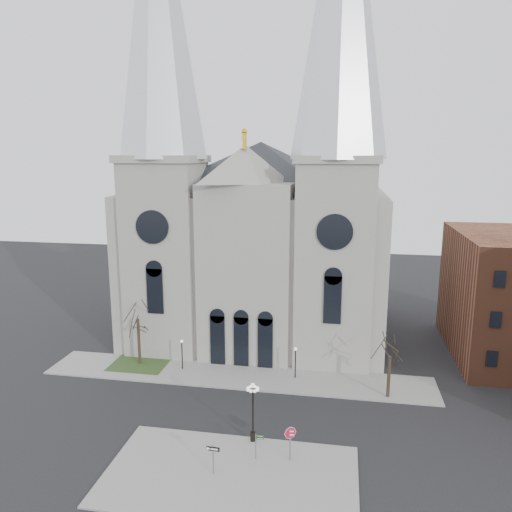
% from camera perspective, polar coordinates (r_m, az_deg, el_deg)
% --- Properties ---
extents(ground, '(160.00, 160.00, 0.00)m').
position_cam_1_polar(ground, '(43.61, -5.47, -19.61)').
color(ground, black).
rests_on(ground, ground).
extents(sidewalk_near, '(18.00, 10.00, 0.14)m').
position_cam_1_polar(sidewalk_near, '(38.89, -2.96, -23.76)').
color(sidewalk_near, gray).
rests_on(sidewalk_near, ground).
extents(sidewalk_far, '(40.00, 6.00, 0.14)m').
position_cam_1_polar(sidewalk_far, '(52.99, -2.22, -13.51)').
color(sidewalk_far, gray).
rests_on(sidewalk_far, ground).
extents(grass_patch, '(6.00, 5.00, 0.18)m').
position_cam_1_polar(grass_patch, '(57.01, -13.11, -11.92)').
color(grass_patch, '#344E21').
rests_on(grass_patch, ground).
extents(cathedral, '(33.00, 26.66, 54.00)m').
position_cam_1_polar(cathedral, '(59.75, 0.07, 7.70)').
color(cathedral, '#9B9890').
rests_on(cathedral, ground).
extents(tree_left, '(3.20, 3.20, 7.50)m').
position_cam_1_polar(tree_left, '(55.08, -13.37, -6.67)').
color(tree_left, black).
rests_on(tree_left, ground).
extents(tree_right, '(3.20, 3.20, 6.00)m').
position_cam_1_polar(tree_right, '(48.59, 15.08, -10.68)').
color(tree_right, black).
rests_on(tree_right, ground).
extents(ped_lamp_left, '(0.32, 0.32, 3.26)m').
position_cam_1_polar(ped_lamp_left, '(54.03, -8.46, -10.51)').
color(ped_lamp_left, black).
rests_on(ped_lamp_left, sidewalk_far).
extents(ped_lamp_right, '(0.32, 0.32, 3.26)m').
position_cam_1_polar(ped_lamp_right, '(51.68, 4.53, -11.48)').
color(ped_lamp_right, black).
rests_on(ped_lamp_right, sidewalk_far).
extents(stop_sign, '(0.96, 0.20, 2.68)m').
position_cam_1_polar(stop_sign, '(39.34, 3.92, -19.88)').
color(stop_sign, slate).
rests_on(stop_sign, sidewalk_near).
extents(globe_lamp, '(1.25, 1.25, 4.94)m').
position_cam_1_polar(globe_lamp, '(40.82, -0.37, -16.65)').
color(globe_lamp, black).
rests_on(globe_lamp, sidewalk_near).
extents(one_way_sign, '(0.99, 0.10, 2.25)m').
position_cam_1_polar(one_way_sign, '(38.15, -4.92, -21.68)').
color(one_way_sign, slate).
rests_on(one_way_sign, sidewalk_near).
extents(street_name_sign, '(0.66, 0.09, 2.06)m').
position_cam_1_polar(street_name_sign, '(39.66, 0.10, -20.70)').
color(street_name_sign, slate).
rests_on(street_name_sign, sidewalk_near).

